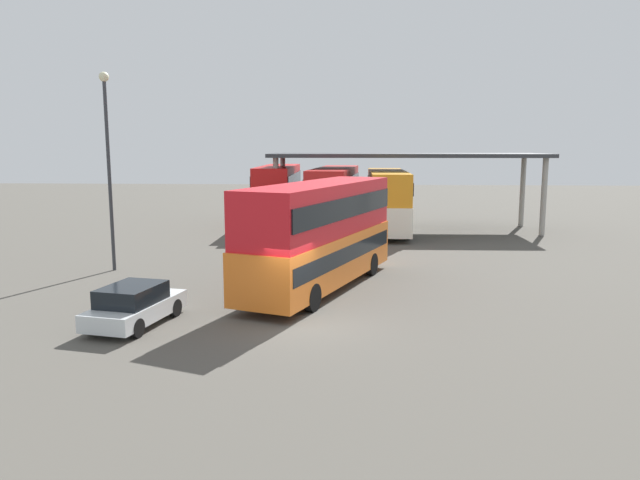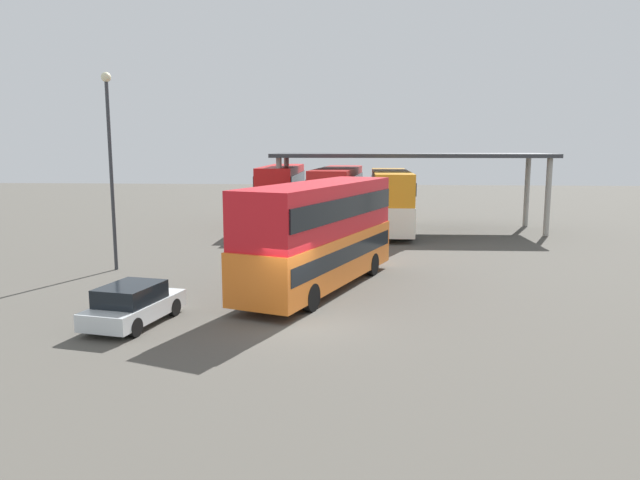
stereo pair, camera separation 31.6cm
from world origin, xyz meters
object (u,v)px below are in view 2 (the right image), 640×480
Objects in this scene: parked_hatchback at (133,304)px; double_decker_main at (320,231)px; double_decker_near_canopy at (282,193)px; lamppost_tall at (110,150)px; double_decker_far_right at (391,199)px; double_decker_mid_row at (337,196)px.

double_decker_main is at bearing -35.05° from parked_hatchback.
lamppost_tall is (-5.66, -16.21, 3.21)m from double_decker_near_canopy.
double_decker_near_canopy is at bearing 67.79° from double_decker_far_right.
parked_hatchback is 0.40× the size of double_decker_near_canopy.
parked_hatchback is at bearing 156.45° from double_decker_far_right.
lamppost_tall is (-9.81, -13.94, 3.23)m from double_decker_mid_row.
double_decker_main is at bearing -168.36° from double_decker_near_canopy.
parked_hatchback is 0.39× the size of double_decker_far_right.
lamppost_tall is (-13.39, -13.09, 3.31)m from double_decker_far_right.
double_decker_main reaches higher than double_decker_mid_row.
double_decker_mid_row is (4.14, -2.27, -0.02)m from double_decker_near_canopy.
double_decker_far_right is at bearing -98.61° from double_decker_mid_row.
double_decker_mid_row is (5.68, 22.34, 1.66)m from parked_hatchback.
double_decker_far_right is 19.01m from lamppost_tall.
double_decker_far_right is at bearing 7.86° from double_decker_main.
parked_hatchback is 23.11m from double_decker_mid_row.
double_decker_mid_row is (-0.02, 16.96, -0.02)m from double_decker_main.
double_decker_mid_row is at bearing 20.41° from double_decker_main.
lamppost_tall is (-4.13, 8.40, 4.89)m from parked_hatchback.
double_decker_main is 1.03× the size of double_decker_far_right.
double_decker_near_canopy is 0.91× the size of double_decker_mid_row.
double_decker_far_right is at bearing -11.71° from parked_hatchback.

